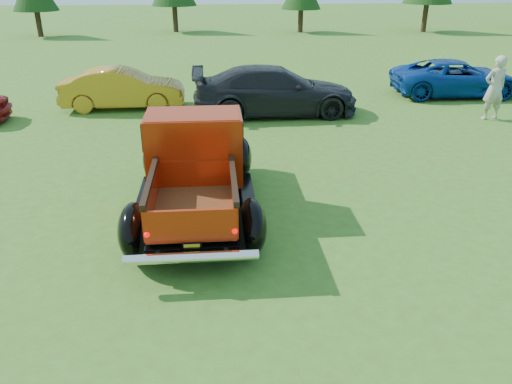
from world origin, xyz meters
TOP-DOWN VIEW (x-y plane):
  - ground at (0.00, 0.00)m, footprint 120.00×120.00m
  - pickup_truck at (-0.72, 1.71)m, footprint 2.37×5.04m
  - show_car_yellow at (-3.33, 9.37)m, footprint 4.04×1.51m
  - show_car_grey at (1.60, 8.23)m, footprint 5.23×2.20m
  - show_car_blue at (8.50, 10.23)m, footprint 4.67×2.26m
  - spectator at (8.20, 7.09)m, footprint 0.77×0.56m

SIDE VIEW (x-z plane):
  - ground at x=0.00m, z-range 0.00..0.00m
  - show_car_blue at x=8.50m, z-range 0.00..1.28m
  - show_car_yellow at x=-3.33m, z-range 0.00..1.32m
  - show_car_grey at x=1.60m, z-range 0.00..1.51m
  - pickup_truck at x=-0.72m, z-range -0.05..1.81m
  - spectator at x=8.20m, z-range 0.00..1.95m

